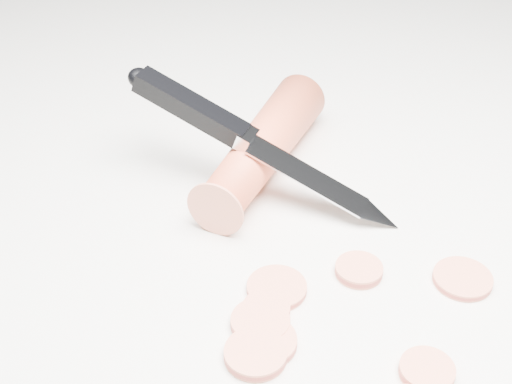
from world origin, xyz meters
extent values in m
plane|color=silver|center=(0.00, 0.00, 0.00)|extent=(2.40, 2.40, 0.00)
cylinder|color=#E54A29|center=(0.01, 0.11, 0.02)|extent=(0.14, 0.16, 0.04)
cylinder|color=#E97655|center=(-0.03, -0.04, 0.00)|extent=(0.03, 0.03, 0.01)
cylinder|color=#E97655|center=(0.04, -0.03, 0.00)|extent=(0.03, 0.03, 0.01)
cylinder|color=#E97655|center=(-0.04, -0.05, 0.00)|extent=(0.04, 0.04, 0.01)
cylinder|color=#E97655|center=(0.04, -0.12, 0.00)|extent=(0.03, 0.03, 0.01)
cylinder|color=#E97655|center=(0.10, -0.05, 0.00)|extent=(0.04, 0.04, 0.01)
cylinder|color=#E97655|center=(-0.02, -0.03, 0.00)|extent=(0.04, 0.04, 0.01)
cylinder|color=#E97655|center=(-0.05, -0.08, 0.00)|extent=(0.04, 0.04, 0.01)
cylinder|color=#E97655|center=(-0.04, -0.07, 0.00)|extent=(0.04, 0.04, 0.01)
camera|label=1|loc=(-0.13, -0.35, 0.34)|focal=50.00mm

